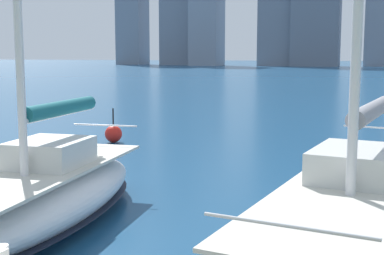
% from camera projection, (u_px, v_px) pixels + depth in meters
% --- Properties ---
extents(sailboat_grey, '(3.93, 9.19, 12.71)m').
position_uv_depth(sailboat_grey, '(357.00, 219.00, 9.17)').
color(sailboat_grey, white).
rests_on(sailboat_grey, ground).
extents(sailboat_teal, '(3.09, 7.62, 13.13)m').
position_uv_depth(sailboat_teal, '(41.00, 192.00, 11.02)').
color(sailboat_teal, white).
rests_on(sailboat_teal, ground).
extents(channel_buoy, '(0.70, 0.70, 1.40)m').
position_uv_depth(channel_buoy, '(113.00, 134.00, 21.74)').
color(channel_buoy, red).
rests_on(channel_buoy, ground).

